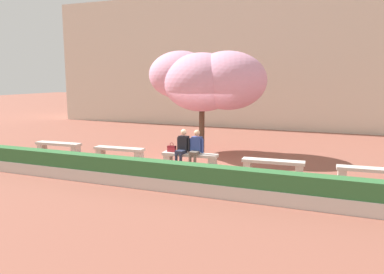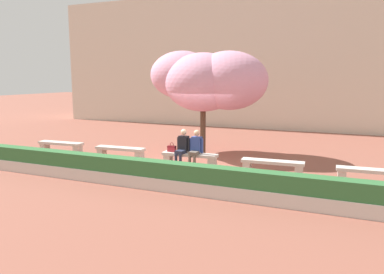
{
  "view_description": "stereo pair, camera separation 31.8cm",
  "coord_description": "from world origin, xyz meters",
  "px_view_note": "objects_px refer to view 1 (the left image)",
  "views": [
    {
      "loc": [
        4.89,
        -11.97,
        3.11
      ],
      "look_at": [
        0.0,
        0.2,
        1.0
      ],
      "focal_mm": 35.0,
      "sensor_mm": 36.0,
      "label": 1
    },
    {
      "loc": [
        5.18,
        -11.84,
        3.11
      ],
      "look_at": [
        0.0,
        0.2,
        1.0
      ],
      "focal_mm": 35.0,
      "sensor_mm": 36.0,
      "label": 2
    }
  ],
  "objects_px": {
    "stone_bench_near_west": "(119,151)",
    "handbag": "(172,148)",
    "cherry_tree_main": "(206,80)",
    "stone_bench_near_east": "(273,164)",
    "stone_bench_west_end": "(59,146)",
    "person_seated_left": "(183,146)",
    "stone_bench_east_end": "(372,173)",
    "person_seated_right": "(196,147)",
    "stone_bench_center": "(190,157)"
  },
  "relations": [
    {
      "from": "person_seated_left",
      "to": "stone_bench_near_west",
      "type": "bearing_deg",
      "value": 178.85
    },
    {
      "from": "stone_bench_east_end",
      "to": "person_seated_left",
      "type": "bearing_deg",
      "value": -179.5
    },
    {
      "from": "stone_bench_center",
      "to": "stone_bench_near_east",
      "type": "bearing_deg",
      "value": 0.0
    },
    {
      "from": "person_seated_left",
      "to": "cherry_tree_main",
      "type": "bearing_deg",
      "value": 89.26
    },
    {
      "from": "stone_bench_east_end",
      "to": "person_seated_right",
      "type": "distance_m",
      "value": 5.6
    },
    {
      "from": "stone_bench_near_east",
      "to": "stone_bench_near_west",
      "type": "bearing_deg",
      "value": 180.0
    },
    {
      "from": "stone_bench_near_east",
      "to": "person_seated_right",
      "type": "xyz_separation_m",
      "value": [
        -2.67,
        -0.05,
        0.39
      ]
    },
    {
      "from": "handbag",
      "to": "stone_bench_near_west",
      "type": "bearing_deg",
      "value": 179.7
    },
    {
      "from": "stone_bench_west_end",
      "to": "cherry_tree_main",
      "type": "distance_m",
      "value": 6.61
    },
    {
      "from": "person_seated_left",
      "to": "person_seated_right",
      "type": "distance_m",
      "value": 0.51
    },
    {
      "from": "stone_bench_near_west",
      "to": "person_seated_left",
      "type": "height_order",
      "value": "person_seated_left"
    },
    {
      "from": "handbag",
      "to": "stone_bench_center",
      "type": "bearing_deg",
      "value": 0.94
    },
    {
      "from": "stone_bench_west_end",
      "to": "stone_bench_center",
      "type": "xyz_separation_m",
      "value": [
        5.83,
        0.0,
        0.0
      ]
    },
    {
      "from": "stone_bench_center",
      "to": "handbag",
      "type": "relative_size",
      "value": 5.95
    },
    {
      "from": "cherry_tree_main",
      "to": "stone_bench_west_end",
      "type": "bearing_deg",
      "value": -158.18
    },
    {
      "from": "stone_bench_center",
      "to": "handbag",
      "type": "distance_m",
      "value": 0.75
    },
    {
      "from": "stone_bench_near_west",
      "to": "stone_bench_near_east",
      "type": "relative_size",
      "value": 1.0
    },
    {
      "from": "stone_bench_west_end",
      "to": "stone_bench_east_end",
      "type": "distance_m",
      "value": 11.67
    },
    {
      "from": "stone_bench_west_end",
      "to": "stone_bench_near_west",
      "type": "distance_m",
      "value": 2.92
    },
    {
      "from": "stone_bench_near_west",
      "to": "person_seated_left",
      "type": "xyz_separation_m",
      "value": [
        2.66,
        -0.05,
        0.39
      ]
    },
    {
      "from": "stone_bench_west_end",
      "to": "stone_bench_near_east",
      "type": "bearing_deg",
      "value": 0.0
    },
    {
      "from": "stone_bench_center",
      "to": "stone_bench_near_west",
      "type": "bearing_deg",
      "value": 180.0
    },
    {
      "from": "stone_bench_near_east",
      "to": "stone_bench_east_end",
      "type": "height_order",
      "value": "same"
    },
    {
      "from": "stone_bench_near_west",
      "to": "person_seated_right",
      "type": "relative_size",
      "value": 1.56
    },
    {
      "from": "stone_bench_near_west",
      "to": "handbag",
      "type": "height_order",
      "value": "handbag"
    },
    {
      "from": "cherry_tree_main",
      "to": "stone_bench_near_east",
      "type": "bearing_deg",
      "value": -35.53
    },
    {
      "from": "stone_bench_west_end",
      "to": "stone_bench_center",
      "type": "relative_size",
      "value": 1.0
    },
    {
      "from": "stone_bench_west_end",
      "to": "person_seated_left",
      "type": "distance_m",
      "value": 5.59
    },
    {
      "from": "stone_bench_center",
      "to": "person_seated_left",
      "type": "relative_size",
      "value": 1.56
    },
    {
      "from": "stone_bench_east_end",
      "to": "person_seated_right",
      "type": "bearing_deg",
      "value": -179.45
    },
    {
      "from": "handbag",
      "to": "person_seated_left",
      "type": "bearing_deg",
      "value": -5.39
    },
    {
      "from": "person_seated_right",
      "to": "cherry_tree_main",
      "type": "bearing_deg",
      "value": 101.71
    },
    {
      "from": "stone_bench_west_end",
      "to": "person_seated_right",
      "type": "distance_m",
      "value": 6.1
    },
    {
      "from": "stone_bench_near_west",
      "to": "person_seated_left",
      "type": "relative_size",
      "value": 1.56
    },
    {
      "from": "stone_bench_west_end",
      "to": "stone_bench_near_east",
      "type": "distance_m",
      "value": 8.75
    },
    {
      "from": "stone_bench_center",
      "to": "stone_bench_west_end",
      "type": "bearing_deg",
      "value": 180.0
    },
    {
      "from": "stone_bench_east_end",
      "to": "stone_bench_center",
      "type": "bearing_deg",
      "value": 180.0
    },
    {
      "from": "handbag",
      "to": "cherry_tree_main",
      "type": "height_order",
      "value": "cherry_tree_main"
    },
    {
      "from": "person_seated_left",
      "to": "person_seated_right",
      "type": "height_order",
      "value": "same"
    },
    {
      "from": "stone_bench_west_end",
      "to": "person_seated_right",
      "type": "height_order",
      "value": "person_seated_right"
    },
    {
      "from": "stone_bench_center",
      "to": "cherry_tree_main",
      "type": "distance_m",
      "value": 3.51
    },
    {
      "from": "stone_bench_near_west",
      "to": "handbag",
      "type": "relative_size",
      "value": 5.95
    },
    {
      "from": "handbag",
      "to": "stone_bench_west_end",
      "type": "bearing_deg",
      "value": 179.87
    },
    {
      "from": "stone_bench_west_end",
      "to": "stone_bench_near_west",
      "type": "height_order",
      "value": "same"
    },
    {
      "from": "stone_bench_near_west",
      "to": "stone_bench_center",
      "type": "bearing_deg",
      "value": 0.0
    },
    {
      "from": "stone_bench_east_end",
      "to": "handbag",
      "type": "xyz_separation_m",
      "value": [
        -6.54,
        -0.01,
        0.27
      ]
    },
    {
      "from": "stone_bench_west_end",
      "to": "stone_bench_near_east",
      "type": "xyz_separation_m",
      "value": [
        8.75,
        0.0,
        0.0
      ]
    },
    {
      "from": "stone_bench_east_end",
      "to": "stone_bench_near_west",
      "type": "bearing_deg",
      "value": 180.0
    },
    {
      "from": "person_seated_right",
      "to": "cherry_tree_main",
      "type": "distance_m",
      "value": 3.28
    },
    {
      "from": "stone_bench_west_end",
      "to": "stone_bench_near_east",
      "type": "height_order",
      "value": "same"
    }
  ]
}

